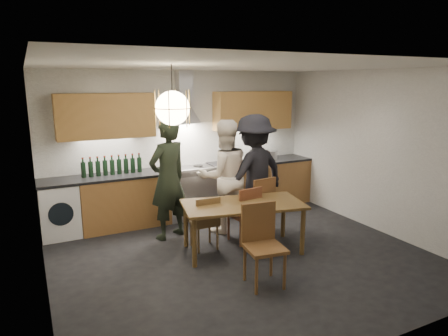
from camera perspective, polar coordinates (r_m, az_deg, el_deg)
name	(u,v)px	position (r m, az deg, el deg)	size (l,w,h in m)	color
ground	(242,256)	(5.75, 2.56, -12.46)	(5.00, 5.00, 0.00)	black
room_shell	(243,136)	(5.27, 2.73, 4.65)	(5.02, 4.52, 2.61)	white
counter_run	(191,192)	(7.27, -4.73, -3.38)	(5.00, 0.62, 0.90)	#B88146
range_stove	(190,192)	(7.26, -4.89, -3.48)	(0.90, 0.60, 0.92)	silver
wall_fixtures	(186,112)	(7.12, -5.47, 7.93)	(4.30, 0.54, 1.10)	tan
pendant_lamp	(173,108)	(4.73, -7.37, 8.48)	(0.43, 0.43, 0.70)	black
dining_table	(243,209)	(5.71, 2.74, -5.83)	(1.83, 1.18, 0.72)	brown
chair_back_left	(206,220)	(5.79, -2.59, -7.37)	(0.38, 0.38, 0.81)	brown
chair_back_mid	(246,211)	(6.02, 3.23, -6.18)	(0.44, 0.44, 0.88)	brown
chair_back_right	(260,202)	(6.38, 5.18, -4.82)	(0.47, 0.47, 0.93)	brown
chair_front	(262,238)	(4.88, 5.40, -9.98)	(0.50, 0.50, 0.98)	brown
person_left	(168,179)	(6.17, -7.98, -1.56)	(0.69, 0.45, 1.88)	black
person_mid	(224,176)	(6.41, 0.00, -1.21)	(0.89, 0.69, 1.82)	white
person_right	(254,173)	(6.54, 4.30, -0.65)	(1.22, 0.70, 1.90)	black
mixing_bowl	(240,161)	(7.54, 2.30, 1.04)	(0.31, 0.31, 0.08)	silver
stock_pot	(272,155)	(7.94, 6.83, 1.84)	(0.23, 0.23, 0.16)	silver
wine_bottles	(112,165)	(6.81, -15.69, 0.41)	(0.98, 0.08, 0.32)	black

